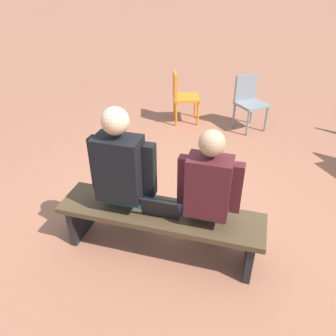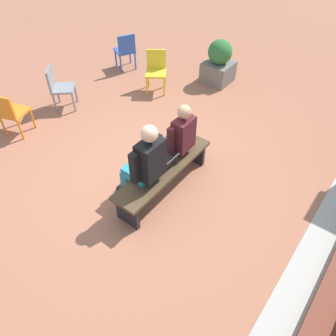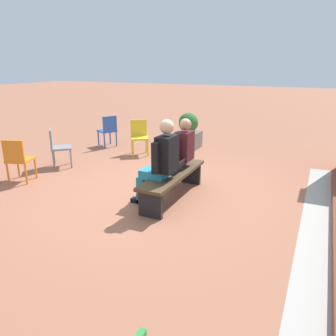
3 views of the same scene
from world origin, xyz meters
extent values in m
plane|color=#9E6047|center=(0.00, 0.00, 0.00)|extent=(60.00, 60.00, 0.00)
cube|color=#A8A399|center=(0.07, 2.60, 0.00)|extent=(5.52, 0.40, 0.01)
cube|color=#4C3823|center=(0.07, 0.39, 0.42)|extent=(1.80, 0.44, 0.05)
cube|color=black|center=(-0.73, 0.39, 0.20)|extent=(0.06, 0.37, 0.40)
cube|color=black|center=(0.87, 0.39, 0.20)|extent=(0.06, 0.37, 0.40)
cube|color=#383842|center=(-0.34, 0.23, 0.50)|extent=(0.30, 0.36, 0.12)
cube|color=#383842|center=(-0.42, 0.05, 0.23)|extent=(0.10, 0.11, 0.45)
cube|color=black|center=(-0.42, 0.00, 0.03)|extent=(0.10, 0.21, 0.06)
cube|color=#383842|center=(-0.26, 0.05, 0.23)|extent=(0.10, 0.11, 0.45)
cube|color=black|center=(-0.26, 0.00, 0.03)|extent=(0.10, 0.21, 0.06)
cube|color=#47191E|center=(-0.34, 0.43, 0.82)|extent=(0.34, 0.21, 0.50)
cube|color=navy|center=(-0.34, 0.31, 0.78)|extent=(0.04, 0.01, 0.30)
cube|color=#47191E|center=(-0.55, 0.36, 0.80)|extent=(0.08, 0.09, 0.42)
cube|color=#47191E|center=(-0.12, 0.36, 0.80)|extent=(0.08, 0.09, 0.42)
sphere|color=tan|center=(-0.34, 0.43, 1.19)|extent=(0.20, 0.20, 0.20)
cube|color=teal|center=(0.40, 0.21, 0.51)|extent=(0.34, 0.40, 0.14)
cube|color=teal|center=(0.31, 0.01, 0.23)|extent=(0.11, 0.12, 0.45)
cube|color=black|center=(0.31, -0.05, 0.03)|extent=(0.11, 0.24, 0.07)
cube|color=teal|center=(0.49, 0.01, 0.23)|extent=(0.11, 0.12, 0.45)
cube|color=black|center=(0.49, -0.05, 0.03)|extent=(0.11, 0.24, 0.07)
cube|color=black|center=(0.40, 0.43, 0.86)|extent=(0.38, 0.24, 0.56)
cube|color=black|center=(0.16, 0.36, 0.84)|extent=(0.09, 0.10, 0.47)
cube|color=black|center=(0.64, 0.36, 0.84)|extent=(0.09, 0.10, 0.47)
sphere|color=#DBAD89|center=(0.40, 0.43, 1.27)|extent=(0.22, 0.22, 0.22)
cube|color=black|center=(0.05, 0.35, 0.46)|extent=(0.32, 0.22, 0.02)
cube|color=#2D2D33|center=(0.05, 0.34, 0.47)|extent=(0.29, 0.15, 0.00)
cube|color=black|center=(0.05, 0.49, 0.57)|extent=(0.32, 0.07, 0.19)
cube|color=#33519E|center=(0.05, 0.48, 0.57)|extent=(0.28, 0.06, 0.17)
cube|color=gold|center=(-2.10, -1.52, 0.42)|extent=(0.58, 0.58, 0.04)
cube|color=gold|center=(-2.26, -1.63, 0.64)|extent=(0.26, 0.35, 0.40)
cylinder|color=gold|center=(-1.85, -1.56, 0.20)|extent=(0.04, 0.04, 0.40)
cylinder|color=gold|center=(-2.06, -1.27, 0.20)|extent=(0.04, 0.04, 0.40)
cylinder|color=gold|center=(-2.15, -1.77, 0.20)|extent=(0.04, 0.04, 0.40)
cylinder|color=gold|center=(-2.35, -1.47, 0.20)|extent=(0.04, 0.04, 0.40)
cube|color=#2D56B7|center=(-2.51, -2.78, 0.42)|extent=(0.57, 0.57, 0.04)
cube|color=#2D56B7|center=(-2.42, -2.61, 0.64)|extent=(0.37, 0.22, 0.40)
cylinder|color=#2D56B7|center=(-2.75, -2.86, 0.20)|extent=(0.04, 0.04, 0.40)
cylinder|color=#2D56B7|center=(-2.43, -3.02, 0.20)|extent=(0.04, 0.04, 0.40)
cylinder|color=#2D56B7|center=(-2.59, -2.54, 0.20)|extent=(0.04, 0.04, 0.40)
cylinder|color=#2D56B7|center=(-2.27, -2.70, 0.20)|extent=(0.04, 0.04, 0.40)
cube|color=gray|center=(-0.53, -2.56, 0.42)|extent=(0.59, 0.59, 0.04)
cube|color=gray|center=(-0.40, -2.70, 0.64)|extent=(0.32, 0.30, 0.40)
cylinder|color=gray|center=(-0.51, -2.31, 0.20)|extent=(0.04, 0.04, 0.40)
cylinder|color=gray|center=(-0.78, -2.55, 0.20)|extent=(0.04, 0.04, 0.40)
cylinder|color=gray|center=(-0.27, -2.58, 0.20)|extent=(0.04, 0.04, 0.40)
cylinder|color=gray|center=(-0.54, -2.82, 0.20)|extent=(0.04, 0.04, 0.40)
cube|color=orange|center=(0.53, -2.60, 0.42)|extent=(0.53, 0.53, 0.04)
cube|color=orange|center=(0.71, -2.53, 0.64)|extent=(0.17, 0.39, 0.40)
cylinder|color=orange|center=(0.30, -2.48, 0.20)|extent=(0.04, 0.04, 0.40)
cylinder|color=orange|center=(0.42, -2.82, 0.20)|extent=(0.04, 0.04, 0.40)
cylinder|color=orange|center=(0.64, -2.37, 0.20)|extent=(0.04, 0.04, 0.40)
cylinder|color=orange|center=(0.76, -2.71, 0.20)|extent=(0.04, 0.04, 0.40)
cube|color=#6B665B|center=(-3.27, -0.70, 0.22)|extent=(0.60, 0.60, 0.44)
sphere|color=#2D6B33|center=(-3.27, -0.70, 0.68)|extent=(0.52, 0.52, 0.52)
camera|label=1|loc=(-0.60, 2.50, 2.25)|focal=35.00mm
camera|label=2|loc=(2.75, 2.50, 3.68)|focal=35.00mm
camera|label=3|loc=(4.72, 2.50, 2.16)|focal=35.00mm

